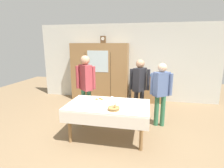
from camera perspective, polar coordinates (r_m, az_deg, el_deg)
The scene contains 19 objects.
ground_plane at distance 4.26m, azimuth -0.57°, elevation -15.29°, with size 12.00×12.00×0.00m, color #846B4C.
back_wall at distance 6.40m, azimuth 4.50°, elevation 6.94°, with size 6.40×0.10×2.70m, color silver.
dining_table at distance 3.78m, azimuth -1.36°, elevation -8.10°, with size 1.74×1.04×0.76m.
wall_cabinet at distance 6.34m, azimuth -4.01°, elevation 3.86°, with size 2.03×0.46×2.03m.
mantel_clock at distance 6.22m, azimuth -2.88°, elevation 14.21°, with size 0.18×0.11×0.24m.
bookshelf_low at distance 6.27m, azimuth 11.73°, elevation -1.83°, with size 1.15×0.35×0.89m.
book_stack at distance 6.17m, azimuth 11.94°, elevation 2.56°, with size 0.15×0.23×0.09m.
tea_cup_far_right at distance 3.62m, azimuth -6.16°, elevation -7.02°, with size 0.13×0.13×0.06m.
tea_cup_near_left at distance 4.06m, azimuth 0.01°, elevation -4.71°, with size 0.13×0.13×0.06m.
tea_cup_center at distance 3.61m, azimuth 4.09°, elevation -7.03°, with size 0.13×0.13×0.06m.
tea_cup_mid_right at distance 3.78m, azimuth 7.85°, elevation -6.20°, with size 0.13×0.13×0.06m.
tea_cup_far_left at distance 3.44m, azimuth 5.88°, elevation -8.10°, with size 0.13×0.13×0.06m.
bread_basket at distance 3.44m, azimuth 0.57°, elevation -7.91°, with size 0.24×0.24×0.16m.
pastry_plate at distance 4.03m, azimuth -4.12°, elevation -5.10°, with size 0.28×0.28×0.05m.
spoon_mid_right at distance 3.90m, azimuth -10.94°, elevation -6.07°, with size 0.12×0.02×0.01m.
spoon_far_left at distance 3.69m, azimuth 0.61°, elevation -6.97°, with size 0.12×0.02×0.01m.
person_behind_table_right at distance 4.52m, azimuth -8.51°, elevation 0.65°, with size 0.52×0.39×1.74m.
person_near_right_end at distance 4.41m, azimuth 15.60°, elevation -1.52°, with size 0.52×0.37×1.57m.
person_behind_table_left at distance 4.64m, azimuth 8.90°, elevation 0.01°, with size 0.52×0.41×1.63m.
Camera 1 is at (0.80, -3.67, 2.02)m, focal length 28.21 mm.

